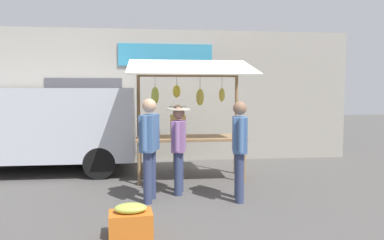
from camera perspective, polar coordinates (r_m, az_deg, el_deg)
ground_plane at (r=7.66m, az=-0.26°, el=-9.20°), size 40.00×40.00×0.00m
street_backdrop at (r=9.62m, az=-2.05°, el=3.78°), size 9.00×0.30×3.40m
market_stall at (r=7.47m, az=-0.44°, el=2.49°), size 2.50×1.46×2.50m
vendor_with_sunhat at (r=8.22m, az=-2.23°, el=-2.00°), size 0.39×0.65×1.52m
shopper_with_ponytail at (r=6.01m, az=-6.66°, el=-3.40°), size 0.34×0.70×1.69m
shopper_in_striped_shirt at (r=6.43m, az=-2.07°, el=-3.69°), size 0.40×0.66×1.54m
shopper_with_shopping_bag at (r=6.05m, az=7.44°, el=-3.65°), size 0.31×0.69×1.65m
parked_van at (r=8.90m, az=-24.23°, el=-0.36°), size 4.41×1.86×1.88m
produce_crate_near at (r=4.78m, az=-9.55°, el=-15.30°), size 0.56×0.41×0.41m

